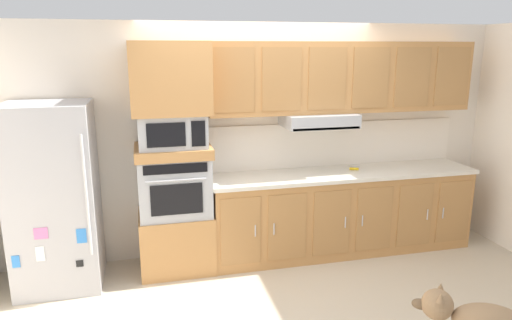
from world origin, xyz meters
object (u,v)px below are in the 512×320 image
built_in_oven (174,185)px  microwave (172,130)px  screwdriver (354,169)px  refrigerator (55,197)px

built_in_oven → microwave: bearing=-0.8°
microwave → built_in_oven: bearing=179.2°
microwave → screwdriver: microwave is taller
microwave → screwdriver: 2.04m
screwdriver → microwave: bearing=-178.8°
built_in_oven → microwave: (0.00, -0.00, 0.56)m
microwave → screwdriver: (1.97, 0.04, -0.53)m
built_in_oven → refrigerator: bearing=-176.5°
refrigerator → microwave: 1.26m
microwave → screwdriver: size_ratio=3.97×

